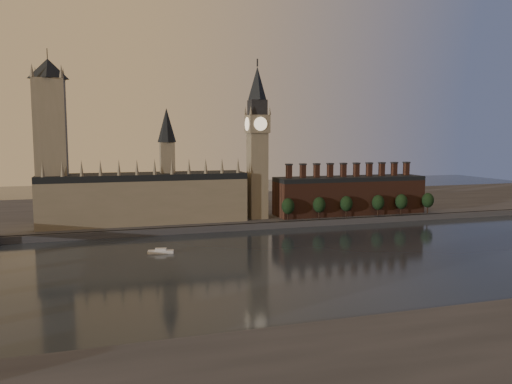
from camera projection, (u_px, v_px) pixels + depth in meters
ground at (306, 263)px, 235.25m from camera, size 900.00×900.00×0.00m
north_bank at (221, 208)px, 404.11m from camera, size 900.00×182.00×4.00m
palace_of_westminster at (146, 195)px, 323.09m from camera, size 130.00×30.30×74.00m
victoria_tower at (51, 137)px, 302.77m from camera, size 24.00×24.00×108.00m
big_ben at (257, 141)px, 336.46m from camera, size 15.00×15.00×107.00m
chimney_block at (349, 195)px, 361.27m from camera, size 110.00×25.00×37.00m
embankment_tree_0 at (288, 206)px, 332.27m from camera, size 8.60×8.60×14.88m
embankment_tree_1 at (319, 205)px, 339.02m from camera, size 8.60×8.60×14.88m
embankment_tree_2 at (346, 204)px, 344.69m from camera, size 8.60×8.60×14.88m
embankment_tree_3 at (378, 202)px, 351.27m from camera, size 8.60×8.60×14.88m
embankment_tree_4 at (401, 202)px, 356.22m from camera, size 8.60×8.60×14.88m
embankment_tree_5 at (428, 200)px, 363.46m from camera, size 8.60×8.60×14.88m
river_boat at (161, 251)px, 255.38m from camera, size 13.51×6.52×2.60m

